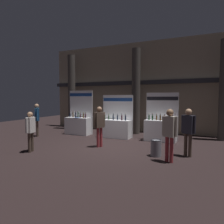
{
  "coord_description": "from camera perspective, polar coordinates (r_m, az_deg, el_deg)",
  "views": [
    {
      "loc": [
        3.81,
        -7.99,
        2.15
      ],
      "look_at": [
        -0.1,
        0.49,
        1.5
      ],
      "focal_mm": 32.8,
      "sensor_mm": 36.0,
      "label": 1
    }
  ],
  "objects": [
    {
      "name": "visitor_0",
      "position": [
        8.9,
        -3.52,
        -3.08
      ],
      "size": [
        0.39,
        0.47,
        1.77
      ],
      "rotation": [
        0.0,
        0.0,
        1.0
      ],
      "color": "maroon",
      "rests_on": "ground_plane"
    },
    {
      "name": "visitor_4",
      "position": [
        8.72,
        -21.79,
        -4.27
      ],
      "size": [
        0.3,
        0.54,
        1.6
      ],
      "rotation": [
        0.0,
        0.0,
        1.82
      ],
      "color": "#47382D",
      "rests_on": "ground_plane"
    },
    {
      "name": "exhibitor_booth_2",
      "position": [
        10.44,
        13.37,
        -4.53
      ],
      "size": [
        1.6,
        0.66,
        2.41
      ],
      "color": "white",
      "rests_on": "ground_plane"
    },
    {
      "name": "hall_colonnade",
      "position": [
        13.02,
        7.78,
        6.67
      ],
      "size": [
        12.67,
        1.34,
        5.61
      ],
      "color": "gray",
      "rests_on": "ground_plane"
    },
    {
      "name": "visitor_2",
      "position": [
        7.05,
        15.74,
        -4.92
      ],
      "size": [
        0.53,
        0.36,
        1.78
      ],
      "rotation": [
        0.0,
        0.0,
        2.79
      ],
      "color": "maroon",
      "rests_on": "ground_plane"
    },
    {
      "name": "trash_bin",
      "position": [
        7.8,
        12.16,
        -9.77
      ],
      "size": [
        0.4,
        0.4,
        0.61
      ],
      "color": "slate",
      "rests_on": "ground_plane"
    },
    {
      "name": "exhibitor_booth_1",
      "position": [
        11.06,
        0.98,
        -4.14
      ],
      "size": [
        1.76,
        0.66,
        2.3
      ],
      "color": "white",
      "rests_on": "ground_plane"
    },
    {
      "name": "ground_plane",
      "position": [
        9.11,
        -0.71,
        -9.66
      ],
      "size": [
        25.34,
        25.34,
        0.0
      ],
      "primitive_type": "plane",
      "color": "black"
    },
    {
      "name": "exhibitor_booth_0",
      "position": [
        12.2,
        -9.34,
        -3.22
      ],
      "size": [
        1.58,
        0.71,
        2.58
      ],
      "color": "white",
      "rests_on": "ground_plane"
    },
    {
      "name": "visitor_1",
      "position": [
        7.94,
        20.49,
        -4.22
      ],
      "size": [
        0.51,
        0.36,
        1.75
      ],
      "rotation": [
        0.0,
        0.0,
        2.74
      ],
      "color": "#47382D",
      "rests_on": "ground_plane"
    },
    {
      "name": "visitor_3",
      "position": [
        12.08,
        -20.17,
        -1.25
      ],
      "size": [
        0.45,
        0.45,
        1.82
      ],
      "rotation": [
        0.0,
        0.0,
        2.36
      ],
      "color": "#47382D",
      "rests_on": "ground_plane"
    }
  ]
}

